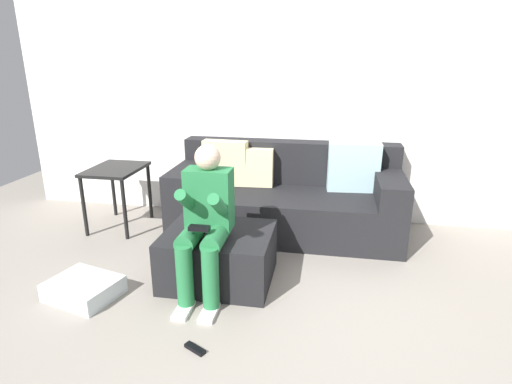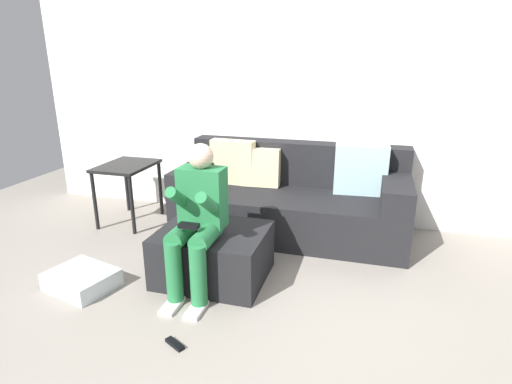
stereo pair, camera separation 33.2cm
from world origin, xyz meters
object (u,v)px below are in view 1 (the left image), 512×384
at_px(side_table, 116,177).
at_px(person_seated, 205,219).
at_px(couch_sectional, 286,197).
at_px(ottoman, 219,256).
at_px(storage_bin, 84,288).
at_px(remote_near_ottoman, 195,349).

bearing_deg(side_table, person_seated, -40.42).
distance_m(couch_sectional, side_table, 1.68).
bearing_deg(couch_sectional, ottoman, -110.32).
distance_m(storage_bin, remote_near_ottoman, 1.05).
height_order(couch_sectional, remote_near_ottoman, couch_sectional).
height_order(couch_sectional, storage_bin, couch_sectional).
relative_size(ottoman, remote_near_ottoman, 5.59).
height_order(person_seated, side_table, person_seated).
distance_m(couch_sectional, storage_bin, 1.98).
bearing_deg(ottoman, person_seated, -99.77).
height_order(ottoman, side_table, side_table).
bearing_deg(storage_bin, person_seated, 14.50).
height_order(storage_bin, side_table, side_table).
xyz_separation_m(couch_sectional, storage_bin, (-1.29, -1.49, -0.27)).
distance_m(couch_sectional, remote_near_ottoman, 1.95).
bearing_deg(couch_sectional, person_seated, -108.77).
bearing_deg(storage_bin, side_table, 106.32).
relative_size(person_seated, storage_bin, 2.30).
distance_m(couch_sectional, person_seated, 1.36).
bearing_deg(ottoman, storage_bin, -154.97).
height_order(ottoman, remote_near_ottoman, ottoman).
height_order(couch_sectional, ottoman, couch_sectional).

